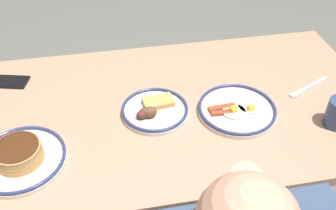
% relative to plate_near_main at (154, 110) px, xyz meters
% --- Properties ---
extents(dining_table, '(1.42, 0.76, 0.75)m').
position_rel_plate_near_main_xyz_m(dining_table, '(-0.06, -0.03, -0.10)').
color(dining_table, tan).
rests_on(dining_table, ground_plane).
extents(plate_near_main, '(0.22, 0.22, 0.05)m').
position_rel_plate_near_main_xyz_m(plate_near_main, '(0.00, 0.00, 0.00)').
color(plate_near_main, white).
rests_on(plate_near_main, dining_table).
extents(plate_center_pancakes, '(0.26, 0.26, 0.04)m').
position_rel_plate_near_main_xyz_m(plate_center_pancakes, '(-0.27, 0.04, -0.00)').
color(plate_center_pancakes, silver).
rests_on(plate_center_pancakes, dining_table).
extents(plate_far_companion, '(0.26, 0.26, 0.06)m').
position_rel_plate_near_main_xyz_m(plate_far_companion, '(0.40, 0.14, 0.01)').
color(plate_far_companion, silver).
rests_on(plate_far_companion, dining_table).
extents(cell_phone, '(0.16, 0.11, 0.01)m').
position_rel_plate_near_main_xyz_m(cell_phone, '(0.49, -0.26, -0.01)').
color(cell_phone, black).
rests_on(cell_phone, dining_table).
extents(fork_near, '(0.18, 0.10, 0.01)m').
position_rel_plate_near_main_xyz_m(fork_near, '(-0.56, -0.04, -0.01)').
color(fork_near, silver).
rests_on(fork_near, dining_table).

